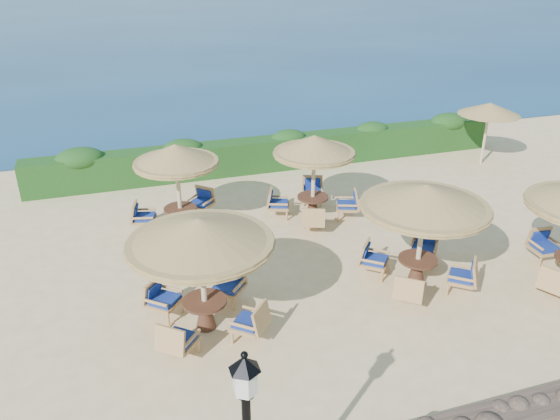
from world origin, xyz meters
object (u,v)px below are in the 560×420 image
(cafe_set_0, at_px, (201,252))
(cafe_set_1, at_px, (424,215))
(cafe_set_4, at_px, (314,165))
(extra_parasol, at_px, (490,109))
(cafe_set_3, at_px, (177,172))

(cafe_set_0, relative_size, cafe_set_1, 1.00)
(cafe_set_0, height_order, cafe_set_4, same)
(extra_parasol, distance_m, cafe_set_1, 9.73)
(cafe_set_0, xyz_separation_m, cafe_set_4, (4.22, 4.47, -0.17))
(cafe_set_1, bearing_deg, cafe_set_3, 137.00)
(extra_parasol, xyz_separation_m, cafe_set_4, (-8.03, -2.49, -0.45))
(cafe_set_3, bearing_deg, cafe_set_4, -6.01)
(cafe_set_3, bearing_deg, cafe_set_1, -43.00)
(cafe_set_0, xyz_separation_m, cafe_set_1, (5.30, 0.15, -0.00))
(extra_parasol, relative_size, cafe_set_3, 0.89)
(cafe_set_3, bearing_deg, cafe_set_0, -92.46)
(cafe_set_4, bearing_deg, cafe_set_3, 173.99)
(extra_parasol, bearing_deg, cafe_set_3, -170.27)
(extra_parasol, distance_m, cafe_set_4, 8.42)
(cafe_set_0, xyz_separation_m, cafe_set_3, (0.21, 4.90, -0.08))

